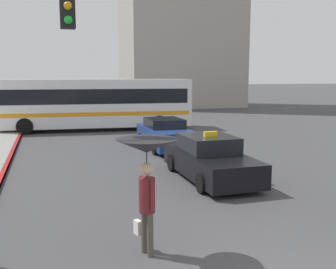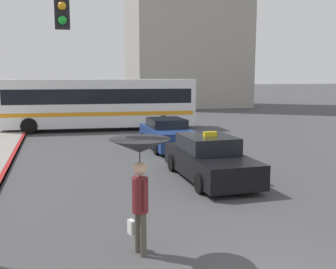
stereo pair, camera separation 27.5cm
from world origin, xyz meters
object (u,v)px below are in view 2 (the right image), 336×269
at_px(taxi, 209,159).
at_px(sedan_red, 167,134).
at_px(pedestrian_with_umbrella, 140,160).
at_px(city_bus, 100,102).

xyz_separation_m(taxi, sedan_red, (0.20, 5.73, 0.01)).
bearing_deg(sedan_red, taxi, 88.03).
height_order(taxi, sedan_red, taxi).
bearing_deg(pedestrian_with_umbrella, city_bus, -20.48).
relative_size(sedan_red, city_bus, 0.35).
bearing_deg(sedan_red, city_bus, -72.83).
relative_size(taxi, city_bus, 0.38).
height_order(sedan_red, city_bus, city_bus).
bearing_deg(city_bus, sedan_red, -157.84).
distance_m(city_bus, pedestrian_with_umbrella, 18.15).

